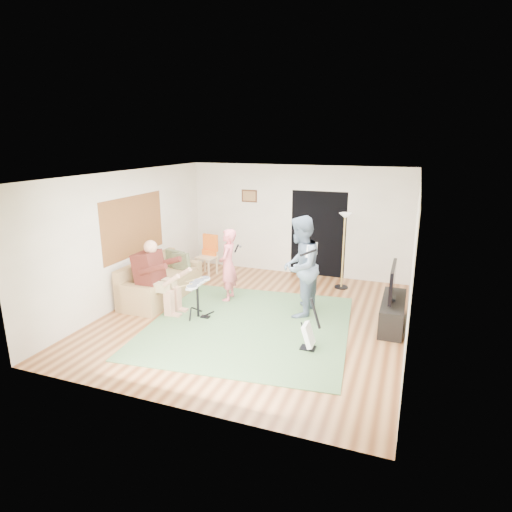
{
  "coord_description": "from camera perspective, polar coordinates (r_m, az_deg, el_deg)",
  "views": [
    {
      "loc": [
        2.7,
        -7.08,
        3.32
      ],
      "look_at": [
        -0.06,
        0.3,
        1.14
      ],
      "focal_mm": 30.0,
      "sensor_mm": 36.0,
      "label": 1
    }
  ],
  "objects": [
    {
      "name": "guitar_held",
      "position": [
        7.99,
        7.34,
        0.85
      ],
      "size": [
        0.3,
        0.61,
        0.26
      ],
      "primitive_type": null,
      "rotation": [
        0.0,
        0.0,
        -0.31
      ],
      "color": "white",
      "rests_on": "guitarist"
    },
    {
      "name": "floor",
      "position": [
        8.27,
        -0.32,
        -8.18
      ],
      "size": [
        6.0,
        6.0,
        0.0
      ],
      "primitive_type": "plane",
      "color": "brown",
      "rests_on": "ground"
    },
    {
      "name": "picture_frame",
      "position": [
        10.91,
        -0.9,
        8.01
      ],
      "size": [
        0.42,
        0.03,
        0.32
      ],
      "primitive_type": "cube",
      "color": "#3F2314",
      "rests_on": "walls"
    },
    {
      "name": "torchiere_lamp",
      "position": [
        9.71,
        11.65,
        2.46
      ],
      "size": [
        0.31,
        0.31,
        1.73
      ],
      "color": "black",
      "rests_on": "floor"
    },
    {
      "name": "drummer",
      "position": [
        8.58,
        -12.92,
        -3.71
      ],
      "size": [
        0.93,
        0.52,
        1.43
      ],
      "color": "#501D16",
      "rests_on": "sofa"
    },
    {
      "name": "guitarist",
      "position": [
        8.13,
        5.89,
        -1.41
      ],
      "size": [
        0.76,
        0.96,
        1.94
      ],
      "primitive_type": "imported",
      "rotation": [
        0.0,
        0.0,
        -1.6
      ],
      "color": "slate",
      "rests_on": "floor"
    },
    {
      "name": "ceiling",
      "position": [
        7.6,
        -0.35,
        10.8
      ],
      "size": [
        6.0,
        6.0,
        0.0
      ],
      "primitive_type": "plane",
      "rotation": [
        3.14,
        0.0,
        0.0
      ],
      "color": "white",
      "rests_on": "walls"
    },
    {
      "name": "guitar_spare",
      "position": [
        7.05,
        7.07,
        -10.41
      ],
      "size": [
        0.32,
        0.29,
        0.89
      ],
      "color": "black",
      "rests_on": "floor"
    },
    {
      "name": "microphone",
      "position": [
        8.74,
        -2.6,
        1.02
      ],
      "size": [
        0.06,
        0.06,
        0.24
      ],
      "primitive_type": null,
      "color": "black",
      "rests_on": "singer"
    },
    {
      "name": "sofa",
      "position": [
        9.41,
        -12.86,
        -3.79
      ],
      "size": [
        0.85,
        2.06,
        0.84
      ],
      "color": "#A88454",
      "rests_on": "floor"
    },
    {
      "name": "area_rug",
      "position": [
        7.94,
        -0.96,
        -9.18
      ],
      "size": [
        3.91,
        4.0,
        0.02
      ],
      "primitive_type": "cube",
      "rotation": [
        0.0,
        0.0,
        0.1
      ],
      "color": "#4A6E43",
      "rests_on": "floor"
    },
    {
      "name": "dining_chair",
      "position": [
        10.75,
        -6.51,
        -0.62
      ],
      "size": [
        0.48,
        0.5,
        1.0
      ],
      "rotation": [
        0.0,
        0.0,
        -0.13
      ],
      "color": "beige",
      "rests_on": "floor"
    },
    {
      "name": "drum_kit",
      "position": [
        8.24,
        -7.77,
        -6.01
      ],
      "size": [
        0.4,
        0.72,
        0.74
      ],
      "color": "black",
      "rests_on": "floor"
    },
    {
      "name": "walls",
      "position": [
        7.83,
        -0.33,
        0.91
      ],
      "size": [
        5.5,
        6.0,
        2.7
      ],
      "primitive_type": null,
      "color": "silver",
      "rests_on": "floor"
    },
    {
      "name": "television",
      "position": [
        8.02,
        17.74,
        -3.22
      ],
      "size": [
        0.06,
        1.03,
        0.59
      ],
      "primitive_type": "cube",
      "color": "black",
      "rests_on": "tv_cabinet"
    },
    {
      "name": "tv_cabinet",
      "position": [
        8.23,
        17.75,
        -7.22
      ],
      "size": [
        0.4,
        1.4,
        0.5
      ],
      "primitive_type": "cube",
      "color": "black",
      "rests_on": "floor"
    },
    {
      "name": "doorway",
      "position": [
        10.55,
        8.28,
        2.89
      ],
      "size": [
        2.1,
        0.0,
        2.1
      ],
      "primitive_type": "plane",
      "rotation": [
        1.57,
        0.0,
        0.0
      ],
      "color": "black",
      "rests_on": "walls"
    },
    {
      "name": "window_blinds",
      "position": [
        9.26,
        -15.99,
        3.86
      ],
      "size": [
        0.0,
        2.05,
        2.05
      ],
      "primitive_type": "plane",
      "rotation": [
        1.57,
        0.0,
        1.57
      ],
      "color": "brown",
      "rests_on": "walls"
    },
    {
      "name": "singer",
      "position": [
        8.92,
        -3.76,
        -1.21
      ],
      "size": [
        0.45,
        0.61,
        1.53
      ],
      "primitive_type": "imported",
      "rotation": [
        0.0,
        0.0,
        -1.41
      ],
      "color": "#E0616C",
      "rests_on": "floor"
    }
  ]
}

